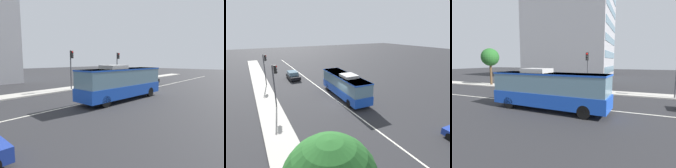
{
  "view_description": "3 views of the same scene",
  "coord_description": "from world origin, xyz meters",
  "views": [
    {
      "loc": [
        -13.3,
        -13.06,
        3.89
      ],
      "look_at": [
        1.24,
        -0.83,
        1.57
      ],
      "focal_mm": 30.9,
      "sensor_mm": 36.0,
      "label": 1
    },
    {
      "loc": [
        -17.86,
        9.9,
        8.95
      ],
      "look_at": [
        2.81,
        -1.17,
        1.63
      ],
      "focal_mm": 27.81,
      "sensor_mm": 36.0,
      "label": 2
    },
    {
      "loc": [
        8.51,
        -14.69,
        4.07
      ],
      "look_at": [
        2.78,
        -0.87,
        2.15
      ],
      "focal_mm": 28.56,
      "sensor_mm": 36.0,
      "label": 3
    }
  ],
  "objects": [
    {
      "name": "ground_plane",
      "position": [
        0.0,
        0.0,
        0.0
      ],
      "size": [
        160.0,
        160.0,
        0.0
      ],
      "primitive_type": "plane",
      "color": "#28282B"
    },
    {
      "name": "sidewalk_kerb",
      "position": [
        0.0,
        8.2,
        0.07
      ],
      "size": [
        80.0,
        2.58,
        0.14
      ],
      "primitive_type": "cube",
      "color": "#B2ADA3",
      "rests_on": "ground_plane"
    },
    {
      "name": "lane_centre_line",
      "position": [
        0.0,
        0.0,
        0.01
      ],
      "size": [
        76.0,
        0.16,
        0.01
      ],
      "primitive_type": "cube",
      "color": "silver",
      "rests_on": "ground_plane"
    },
    {
      "name": "transit_bus",
      "position": [
        1.77,
        -1.65,
        1.81
      ],
      "size": [
        10.12,
        3.02,
        3.46
      ],
      "rotation": [
        0.0,
        0.0,
        -0.05
      ],
      "color": "#1947B7",
      "rests_on": "ground_plane"
    },
    {
      "name": "traffic_light_near_corner",
      "position": [
        2.61,
        7.24,
        3.56
      ],
      "size": [
        0.32,
        0.62,
        5.2
      ],
      "rotation": [
        0.0,
        0.0,
        -1.59
      ],
      "color": "#47474C",
      "rests_on": "ground_plane"
    },
    {
      "name": "street_tree_kerbside_left",
      "position": [
        -14.31,
        8.25,
        4.69
      ],
      "size": [
        2.9,
        2.9,
        6.19
      ],
      "color": "#4C3823",
      "rests_on": "ground_plane"
    },
    {
      "name": "office_block_background",
      "position": [
        -7.31,
        28.51,
        10.2
      ],
      "size": [
        19.47,
        16.99,
        20.4
      ],
      "rotation": [
        0.0,
        0.0,
        0.01
      ],
      "color": "#939399",
      "rests_on": "ground_plane"
    }
  ]
}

